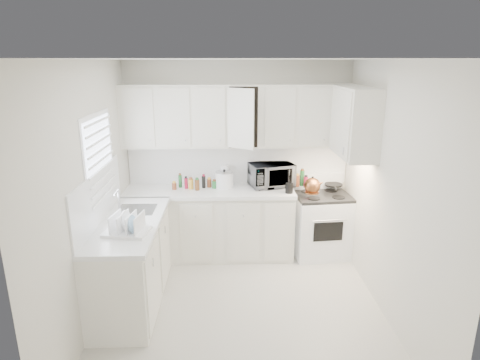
{
  "coord_description": "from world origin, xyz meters",
  "views": [
    {
      "loc": [
        -0.13,
        -3.87,
        2.59
      ],
      "look_at": [
        0.0,
        0.7,
        1.25
      ],
      "focal_mm": 30.6,
      "sensor_mm": 36.0,
      "label": 1
    }
  ],
  "objects_px": {
    "dish_rack": "(126,222)",
    "utensil_crock": "(289,181)",
    "microwave": "(271,172)",
    "stove": "(321,217)",
    "rice_cooker": "(224,178)",
    "tea_kettle": "(312,184)"
  },
  "relations": [
    {
      "from": "dish_rack",
      "to": "utensil_crock",
      "type": "bearing_deg",
      "value": 42.97
    },
    {
      "from": "microwave",
      "to": "utensil_crock",
      "type": "distance_m",
      "value": 0.37
    },
    {
      "from": "stove",
      "to": "dish_rack",
      "type": "bearing_deg",
      "value": -154.03
    },
    {
      "from": "utensil_crock",
      "to": "stove",
      "type": "bearing_deg",
      "value": 19.01
    },
    {
      "from": "rice_cooker",
      "to": "utensil_crock",
      "type": "xyz_separation_m",
      "value": [
        0.83,
        -0.27,
        0.04
      ]
    },
    {
      "from": "utensil_crock",
      "to": "microwave",
      "type": "bearing_deg",
      "value": 122.69
    },
    {
      "from": "dish_rack",
      "to": "tea_kettle",
      "type": "bearing_deg",
      "value": 39.06
    },
    {
      "from": "microwave",
      "to": "utensil_crock",
      "type": "xyz_separation_m",
      "value": [
        0.2,
        -0.31,
        -0.03
      ]
    },
    {
      "from": "rice_cooker",
      "to": "dish_rack",
      "type": "height_order",
      "value": "rice_cooker"
    },
    {
      "from": "tea_kettle",
      "to": "utensil_crock",
      "type": "distance_m",
      "value": 0.3
    },
    {
      "from": "rice_cooker",
      "to": "dish_rack",
      "type": "xyz_separation_m",
      "value": [
        -0.95,
        -1.5,
        -0.01
      ]
    },
    {
      "from": "microwave",
      "to": "tea_kettle",
      "type": "bearing_deg",
      "value": -47.19
    },
    {
      "from": "microwave",
      "to": "dish_rack",
      "type": "bearing_deg",
      "value": -151.64
    },
    {
      "from": "tea_kettle",
      "to": "microwave",
      "type": "relative_size",
      "value": 0.46
    },
    {
      "from": "tea_kettle",
      "to": "rice_cooker",
      "type": "height_order",
      "value": "rice_cooker"
    },
    {
      "from": "microwave",
      "to": "utensil_crock",
      "type": "height_order",
      "value": "microwave"
    },
    {
      "from": "stove",
      "to": "microwave",
      "type": "bearing_deg",
      "value": 162.37
    },
    {
      "from": "tea_kettle",
      "to": "rice_cooker",
      "type": "relative_size",
      "value": 1.05
    },
    {
      "from": "rice_cooker",
      "to": "dish_rack",
      "type": "distance_m",
      "value": 1.77
    },
    {
      "from": "microwave",
      "to": "dish_rack",
      "type": "xyz_separation_m",
      "value": [
        -1.58,
        -1.53,
        -0.08
      ]
    },
    {
      "from": "tea_kettle",
      "to": "rice_cooker",
      "type": "xyz_separation_m",
      "value": [
        -1.13,
        0.27,
        0.01
      ]
    },
    {
      "from": "dish_rack",
      "to": "stove",
      "type": "bearing_deg",
      "value": 40.07
    }
  ]
}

